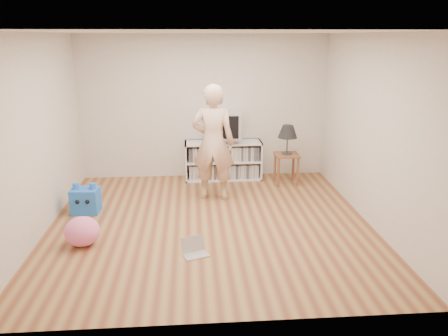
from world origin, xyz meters
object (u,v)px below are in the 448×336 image
object	(u,v)px
media_unit	(223,160)
plush_blue	(86,200)
crt_tv	(223,125)
dvd_deck	(223,140)
side_table	(286,161)
table_lamp	(288,132)
plush_pink	(82,231)
laptop	(194,249)
person	(213,143)

from	to	relation	value
media_unit	plush_blue	distance (m)	2.64
crt_tv	dvd_deck	bearing A→B (deg)	90.00
dvd_deck	side_table	bearing A→B (deg)	-18.59
table_lamp	crt_tv	bearing A→B (deg)	161.57
media_unit	plush_pink	size ratio (longest dim) A/B	3.18
dvd_deck	laptop	world-z (taller)	dvd_deck
side_table	laptop	size ratio (longest dim) A/B	1.54
person	plush_pink	distance (m)	2.45
side_table	person	size ratio (longest dim) A/B	0.30
table_lamp	person	xyz separation A→B (m)	(-1.34, -0.64, -0.01)
dvd_deck	table_lamp	xyz separation A→B (m)	(1.10, -0.37, 0.21)
dvd_deck	plush_blue	bearing A→B (deg)	-146.00
media_unit	dvd_deck	distance (m)	0.39
person	side_table	bearing A→B (deg)	-144.79
plush_blue	side_table	bearing A→B (deg)	21.71
plush_blue	plush_pink	world-z (taller)	plush_blue
crt_tv	plush_pink	world-z (taller)	crt_tv
dvd_deck	table_lamp	size ratio (longest dim) A/B	0.87
table_lamp	plush_blue	world-z (taller)	table_lamp
table_lamp	person	world-z (taller)	person
dvd_deck	crt_tv	bearing A→B (deg)	-90.00
table_lamp	laptop	xyz separation A→B (m)	(-1.67, -2.53, -0.89)
dvd_deck	media_unit	bearing A→B (deg)	90.00
dvd_deck	table_lamp	world-z (taller)	table_lamp
crt_tv	plush_blue	size ratio (longest dim) A/B	1.30
crt_tv	plush_pink	bearing A→B (deg)	-127.74
side_table	table_lamp	xyz separation A→B (m)	(0.00, 0.00, 0.53)
dvd_deck	crt_tv	world-z (taller)	crt_tv
side_table	laptop	distance (m)	3.06
plush_blue	table_lamp	bearing A→B (deg)	21.71
media_unit	table_lamp	size ratio (longest dim) A/B	2.72
side_table	laptop	xyz separation A→B (m)	(-1.67, -2.53, -0.36)
crt_tv	laptop	xyz separation A→B (m)	(-0.57, -2.90, -0.96)
plush_blue	plush_pink	distance (m)	1.11
plush_pink	plush_blue	bearing A→B (deg)	100.36
plush_pink	dvd_deck	bearing A→B (deg)	52.30
crt_tv	side_table	bearing A→B (deg)	-18.43
dvd_deck	laptop	xyz separation A→B (m)	(-0.57, -2.90, -0.68)
dvd_deck	side_table	xyz separation A→B (m)	(1.10, -0.37, -0.32)
person	laptop	world-z (taller)	person
media_unit	laptop	world-z (taller)	media_unit
laptop	dvd_deck	bearing A→B (deg)	58.92
laptop	plush_pink	bearing A→B (deg)	146.44
media_unit	plush_pink	world-z (taller)	media_unit
dvd_deck	plush_blue	world-z (taller)	dvd_deck
table_lamp	plush_blue	size ratio (longest dim) A/B	1.12
media_unit	crt_tv	xyz separation A→B (m)	(0.00, -0.02, 0.67)
dvd_deck	side_table	size ratio (longest dim) A/B	0.82
table_lamp	plush_pink	distance (m)	3.86
dvd_deck	table_lamp	bearing A→B (deg)	-18.59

